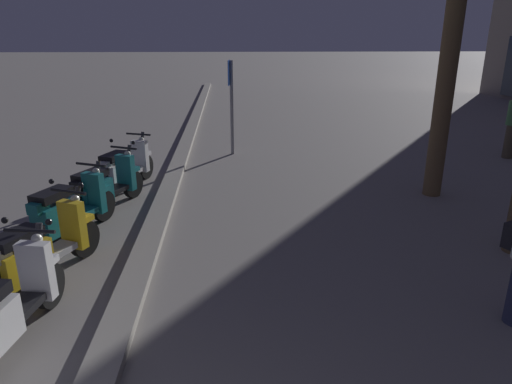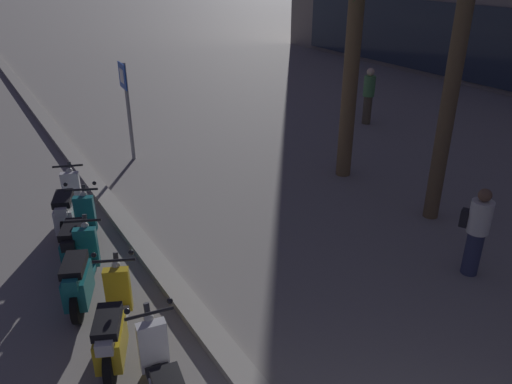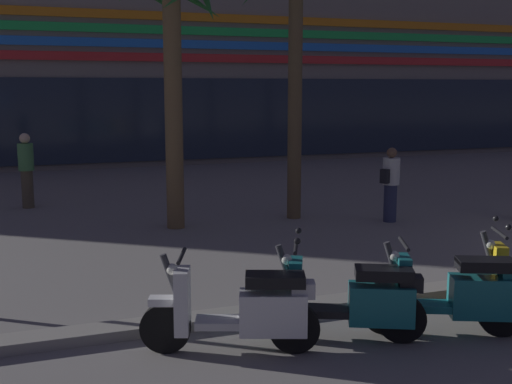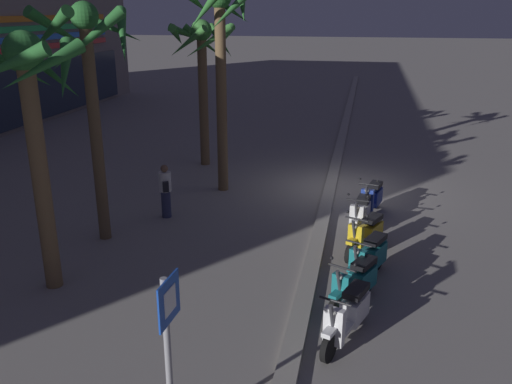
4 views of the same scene
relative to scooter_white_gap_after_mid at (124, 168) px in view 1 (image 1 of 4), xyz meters
The scene contains 6 objects.
scooter_white_gap_after_mid is the anchor object (origin of this frame).
scooter_teal_lead_nearest 1.20m from the scooter_white_gap_after_mid, ahead, with size 1.70×0.94×1.17m.
scooter_teal_last_in_row 2.35m from the scooter_white_gap_after_mid, ahead, with size 1.67×0.89×1.04m.
scooter_yellow_mid_rear 3.68m from the scooter_white_gap_after_mid, ahead, with size 1.69×0.91×1.17m.
scooter_white_second_in_line 5.00m from the scooter_white_gap_after_mid, ahead, with size 1.80×0.63×1.17m.
crossing_sign 3.75m from the scooter_white_gap_after_mid, 142.62° to the left, with size 0.60×0.13×2.40m.
Camera 1 is at (0.53, 1.58, 2.94)m, focal length 31.80 mm.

